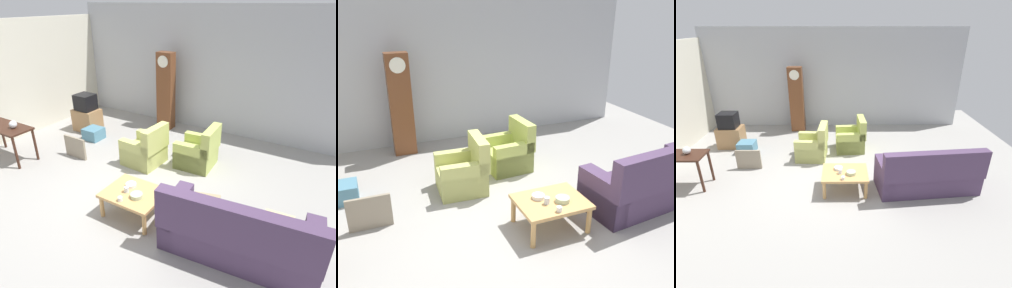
# 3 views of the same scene
# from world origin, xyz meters

# --- Properties ---
(ground_plane) EXTENTS (10.40, 10.40, 0.00)m
(ground_plane) POSITION_xyz_m (0.00, 0.00, 0.00)
(ground_plane) COLOR #999691
(garage_door_wall) EXTENTS (8.40, 0.16, 3.20)m
(garage_door_wall) POSITION_xyz_m (0.00, 3.60, 1.60)
(garage_door_wall) COLOR #ADAFB5
(garage_door_wall) RESTS_ON ground_plane
(couch_floral) EXTENTS (2.18, 1.08, 1.04)m
(couch_floral) POSITION_xyz_m (2.07, -0.49, 0.35)
(couch_floral) COLOR #4C3856
(couch_floral) RESTS_ON ground_plane
(armchair_olive_near) EXTENTS (0.83, 0.80, 0.92)m
(armchair_olive_near) POSITION_xyz_m (-0.50, 1.05, 0.31)
(armchair_olive_near) COLOR #B7BC66
(armchair_olive_near) RESTS_ON ground_plane
(armchair_olive_far) EXTENTS (0.83, 0.81, 0.92)m
(armchair_olive_far) POSITION_xyz_m (0.53, 1.54, 0.31)
(armchair_olive_far) COLOR #B2C15D
(armchair_olive_far) RESTS_ON ground_plane
(coffee_table_wood) EXTENTS (0.96, 0.76, 0.43)m
(coffee_table_wood) POSITION_xyz_m (0.31, -0.47, 0.37)
(coffee_table_wood) COLOR tan
(coffee_table_wood) RESTS_ON ground_plane
(grandfather_clock) EXTENTS (0.44, 0.30, 2.07)m
(grandfather_clock) POSITION_xyz_m (-1.19, 3.05, 1.04)
(grandfather_clock) COLOR brown
(grandfather_clock) RESTS_ON ground_plane
(framed_picture_leaning) EXTENTS (0.60, 0.05, 0.50)m
(framed_picture_leaning) POSITION_xyz_m (-2.03, 0.46, 0.25)
(framed_picture_leaning) COLOR gray
(framed_picture_leaning) RESTS_ON ground_plane
(storage_box_blue) EXTENTS (0.45, 0.43, 0.29)m
(storage_box_blue) POSITION_xyz_m (-2.39, 1.42, 0.15)
(storage_box_blue) COLOR teal
(storage_box_blue) RESTS_ON ground_plane
(cup_white_porcelain) EXTENTS (0.07, 0.07, 0.07)m
(cup_white_porcelain) POSITION_xyz_m (0.27, -0.76, 0.47)
(cup_white_porcelain) COLOR white
(cup_white_porcelain) RESTS_ON coffee_table_wood
(cup_blue_rimmed) EXTENTS (0.08, 0.08, 0.10)m
(cup_blue_rimmed) POSITION_xyz_m (0.22, -0.53, 0.48)
(cup_blue_rimmed) COLOR silver
(cup_blue_rimmed) RESTS_ON coffee_table_wood
(bowl_white_stacked) EXTENTS (0.18, 0.18, 0.05)m
(bowl_white_stacked) POSITION_xyz_m (0.18, -0.35, 0.46)
(bowl_white_stacked) COLOR white
(bowl_white_stacked) RESTS_ON coffee_table_wood
(bowl_shallow_green) EXTENTS (0.20, 0.20, 0.07)m
(bowl_shallow_green) POSITION_xyz_m (0.44, -0.56, 0.47)
(bowl_shallow_green) COLOR #B2C69E
(bowl_shallow_green) RESTS_ON coffee_table_wood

